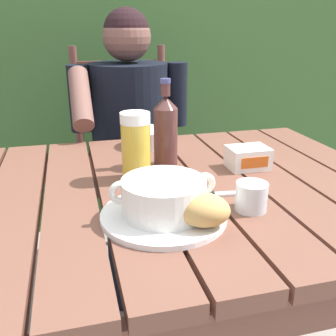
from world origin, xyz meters
name	(u,v)px	position (x,y,z in m)	size (l,w,h in m)	color
dining_table	(175,222)	(0.00, 0.00, 0.66)	(1.14, 0.87, 0.77)	brown
hedge_backdrop	(85,28)	(-0.11, 1.60, 1.12)	(3.18, 0.95, 2.22)	#35592C
chair_near_diner	(127,166)	(0.00, 0.87, 0.51)	(0.45, 0.40, 1.05)	brown
person_eating	(131,135)	(0.00, 0.67, 0.71)	(0.48, 0.47, 1.21)	black
serving_plate	(164,215)	(-0.07, -0.16, 0.77)	(0.26, 0.26, 0.01)	white
soup_bowl	(164,195)	(-0.07, -0.16, 0.82)	(0.22, 0.17, 0.08)	white
bread_roll	(203,210)	(-0.01, -0.23, 0.81)	(0.13, 0.12, 0.06)	tan
beer_glass	(136,147)	(-0.09, 0.06, 0.85)	(0.07, 0.07, 0.17)	gold
beer_bottle	(166,130)	(0.01, 0.14, 0.87)	(0.07, 0.07, 0.24)	#4C2927
water_glass_small	(251,197)	(0.12, -0.18, 0.80)	(0.07, 0.07, 0.06)	silver
butter_tub	(248,158)	(0.23, 0.06, 0.80)	(0.11, 0.08, 0.06)	white
table_knife	(213,194)	(0.07, -0.09, 0.77)	(0.17, 0.04, 0.01)	silver
diner_bowl	(148,138)	(0.00, 0.33, 0.79)	(0.14, 0.14, 0.06)	white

